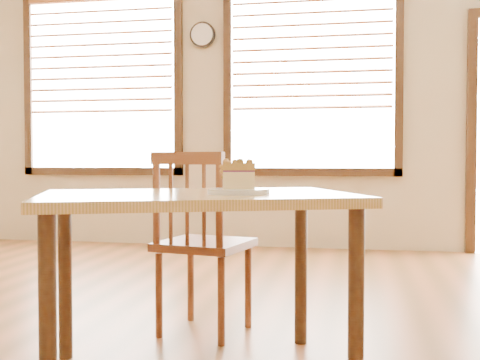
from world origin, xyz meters
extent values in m
plane|color=beige|center=(0.00, 4.00, 1.50)|extent=(7.00, 0.00, 7.00)
cube|color=white|center=(-1.90, 3.98, 1.70)|extent=(1.60, 0.02, 1.80)
cube|color=#37230F|center=(-1.90, 3.97, 0.76)|extent=(1.76, 0.06, 0.08)
cube|color=#37230F|center=(-2.74, 3.97, 1.70)|extent=(0.08, 0.06, 1.96)
cube|color=#37230F|center=(-1.06, 3.97, 1.70)|extent=(0.08, 0.06, 1.96)
cube|color=brown|center=(-1.90, 3.94, 2.55)|extent=(1.56, 0.05, 0.03)
cube|color=brown|center=(-1.90, 3.94, 2.43)|extent=(1.56, 0.05, 0.03)
cube|color=brown|center=(-1.90, 3.94, 2.32)|extent=(1.56, 0.05, 0.03)
cube|color=brown|center=(-1.90, 3.94, 2.20)|extent=(1.56, 0.05, 0.03)
cube|color=brown|center=(-1.90, 3.94, 2.09)|extent=(1.56, 0.05, 0.03)
cube|color=brown|center=(-1.90, 3.94, 1.97)|extent=(1.56, 0.05, 0.03)
cube|color=brown|center=(-1.90, 3.94, 1.86)|extent=(1.56, 0.05, 0.03)
cube|color=brown|center=(-1.90, 3.94, 1.74)|extent=(1.56, 0.05, 0.03)
cube|color=brown|center=(-1.90, 3.94, 1.63)|extent=(1.56, 0.05, 0.03)
cube|color=brown|center=(-1.90, 3.94, 1.51)|extent=(1.56, 0.05, 0.03)
cube|color=brown|center=(-1.90, 3.94, 1.39)|extent=(1.56, 0.05, 0.03)
cube|color=white|center=(0.30, 3.98, 1.70)|extent=(1.60, 0.02, 1.80)
cube|color=#37230F|center=(0.30, 3.97, 0.76)|extent=(1.76, 0.06, 0.08)
cube|color=#37230F|center=(-0.54, 3.97, 1.70)|extent=(0.08, 0.06, 1.96)
cube|color=#37230F|center=(1.14, 3.97, 1.70)|extent=(0.08, 0.06, 1.96)
cube|color=brown|center=(0.30, 3.94, 2.43)|extent=(1.56, 0.05, 0.03)
cube|color=brown|center=(0.30, 3.94, 2.32)|extent=(1.56, 0.05, 0.03)
cube|color=brown|center=(0.30, 3.94, 2.20)|extent=(1.56, 0.05, 0.03)
cube|color=brown|center=(0.30, 3.94, 2.09)|extent=(1.56, 0.05, 0.03)
cube|color=brown|center=(0.30, 3.94, 1.97)|extent=(1.56, 0.05, 0.03)
cube|color=brown|center=(0.30, 3.94, 1.86)|extent=(1.56, 0.05, 0.03)
cube|color=brown|center=(0.30, 3.94, 1.74)|extent=(1.56, 0.05, 0.03)
cube|color=brown|center=(0.30, 3.94, 1.63)|extent=(1.56, 0.05, 0.03)
cube|color=brown|center=(0.30, 3.94, 1.51)|extent=(1.56, 0.05, 0.03)
cube|color=brown|center=(0.30, 3.94, 1.39)|extent=(1.56, 0.05, 0.03)
cube|color=#37230F|center=(1.80, 3.97, 1.10)|extent=(0.09, 0.06, 2.20)
cylinder|color=black|center=(-0.80, 3.96, 2.15)|extent=(0.26, 0.04, 0.26)
cylinder|color=white|center=(-0.80, 3.94, 2.15)|extent=(0.22, 0.01, 0.22)
cube|color=tan|center=(0.11, 0.35, 0.73)|extent=(1.45, 1.23, 0.04)
cylinder|color=#37230F|center=(-0.27, -0.17, 0.35)|extent=(0.06, 0.06, 0.71)
cylinder|color=#37230F|center=(0.74, 0.24, 0.35)|extent=(0.06, 0.06, 0.71)
cylinder|color=#37230F|center=(-0.53, 0.46, 0.35)|extent=(0.06, 0.06, 0.71)
cylinder|color=#37230F|center=(0.48, 0.87, 0.35)|extent=(0.06, 0.06, 0.71)
cube|color=brown|center=(-0.02, 0.97, 0.45)|extent=(0.50, 0.50, 0.04)
cylinder|color=brown|center=(0.18, 1.10, 0.21)|extent=(0.04, 0.04, 0.43)
cylinder|color=brown|center=(-0.15, 1.17, 0.21)|extent=(0.04, 0.04, 0.43)
cylinder|color=brown|center=(0.11, 0.76, 0.21)|extent=(0.04, 0.04, 0.43)
cylinder|color=brown|center=(-0.22, 0.83, 0.21)|extent=(0.04, 0.04, 0.43)
cylinder|color=brown|center=(0.11, 0.74, 0.68)|extent=(0.04, 0.04, 0.46)
cylinder|color=brown|center=(-0.23, 0.81, 0.68)|extent=(0.04, 0.04, 0.46)
cube|color=brown|center=(-0.06, 0.78, 0.89)|extent=(0.38, 0.12, 0.06)
cylinder|color=brown|center=(0.03, 0.76, 0.67)|extent=(0.02, 0.02, 0.40)
cylinder|color=brown|center=(-0.06, 0.78, 0.67)|extent=(0.02, 0.02, 0.40)
cylinder|color=brown|center=(-0.15, 0.80, 0.67)|extent=(0.02, 0.02, 0.40)
cylinder|color=white|center=(0.28, 0.34, 0.76)|extent=(0.25, 0.25, 0.02)
cylinder|color=white|center=(0.28, 0.34, 0.75)|extent=(0.17, 0.17, 0.01)
cube|color=#FAD08D|center=(0.28, 0.34, 0.80)|extent=(0.14, 0.12, 0.07)
cube|color=#451337|center=(0.28, 0.34, 0.84)|extent=(0.14, 0.12, 0.01)
cube|color=#AD8336|center=(0.28, 0.34, 0.86)|extent=(0.14, 0.12, 0.03)
sphere|color=#AD8336|center=(0.23, 0.30, 0.88)|extent=(0.02, 0.02, 0.02)
sphere|color=#AD8336|center=(0.23, 0.36, 0.88)|extent=(0.02, 0.02, 0.02)
sphere|color=#AD8336|center=(0.31, 0.31, 0.88)|extent=(0.02, 0.02, 0.02)
sphere|color=#AD8336|center=(0.27, 0.35, 0.88)|extent=(0.01, 0.01, 0.01)
sphere|color=#AD8336|center=(0.31, 0.33, 0.88)|extent=(0.02, 0.02, 0.02)
sphere|color=#AD8336|center=(0.28, 0.38, 0.88)|extent=(0.01, 0.01, 0.01)
sphere|color=#AD8336|center=(0.31, 0.38, 0.88)|extent=(0.03, 0.03, 0.03)
sphere|color=#AD8336|center=(0.31, 0.34, 0.88)|extent=(0.01, 0.01, 0.01)
sphere|color=#AD8336|center=(0.30, 0.36, 0.88)|extent=(0.02, 0.02, 0.02)
sphere|color=#AD8336|center=(0.29, 0.34, 0.88)|extent=(0.02, 0.02, 0.02)
sphere|color=#AD8336|center=(0.22, 0.35, 0.88)|extent=(0.02, 0.02, 0.02)
sphere|color=#AD8336|center=(0.23, 0.35, 0.88)|extent=(0.01, 0.01, 0.01)
sphere|color=#AD8336|center=(0.32, 0.34, 0.88)|extent=(0.02, 0.02, 0.02)
sphere|color=#AD8336|center=(0.27, 0.34, 0.88)|extent=(0.01, 0.01, 0.01)
sphere|color=#AD8336|center=(0.22, 0.30, 0.86)|extent=(0.01, 0.01, 0.01)
sphere|color=#AD8336|center=(0.22, 0.30, 0.84)|extent=(0.02, 0.02, 0.02)
sphere|color=#AD8336|center=(0.22, 0.31, 0.85)|extent=(0.01, 0.01, 0.01)
sphere|color=#AD8336|center=(0.21, 0.34, 0.84)|extent=(0.02, 0.02, 0.02)
sphere|color=#AD8336|center=(0.21, 0.33, 0.86)|extent=(0.02, 0.02, 0.02)
sphere|color=#AD8336|center=(0.22, 0.32, 0.87)|extent=(0.02, 0.02, 0.02)
camera|label=1|loc=(0.74, -2.00, 0.89)|focal=45.00mm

